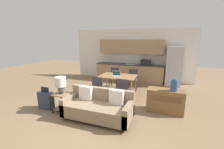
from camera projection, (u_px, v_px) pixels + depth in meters
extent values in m
plane|color=#7F6647|center=(92.00, 119.00, 4.16)|extent=(20.00, 20.00, 0.00)
cube|color=silver|center=(131.00, 55.00, 8.08)|extent=(6.40, 0.06, 2.70)
cube|color=white|center=(132.00, 49.00, 7.95)|extent=(1.15, 0.01, 1.16)
cube|color=tan|center=(129.00, 73.00, 7.98)|extent=(3.52, 0.62, 0.86)
cube|color=#38383A|center=(129.00, 64.00, 7.88)|extent=(3.55, 0.65, 0.04)
cube|color=#B2B5B7|center=(130.00, 64.00, 7.81)|extent=(0.48, 0.36, 0.01)
cylinder|color=#B7BABC|center=(131.00, 62.00, 7.94)|extent=(0.02, 0.02, 0.24)
cube|color=tan|center=(130.00, 47.00, 7.80)|extent=(3.34, 0.34, 0.70)
cube|color=black|center=(146.00, 62.00, 7.51)|extent=(0.48, 0.36, 0.28)
cube|color=#B7BABC|center=(174.00, 66.00, 7.09)|extent=(0.70, 0.70, 1.86)
cylinder|color=silver|center=(169.00, 65.00, 6.80)|extent=(0.02, 0.02, 0.84)
cube|color=olive|center=(118.00, 76.00, 5.91)|extent=(1.40, 0.94, 0.04)
cylinder|color=olive|center=(99.00, 87.00, 5.83)|extent=(0.05, 0.05, 0.72)
cylinder|color=olive|center=(131.00, 90.00, 5.41)|extent=(0.05, 0.05, 0.72)
cylinder|color=olive|center=(107.00, 81.00, 6.58)|extent=(0.05, 0.05, 0.72)
cylinder|color=olive|center=(136.00, 84.00, 6.16)|extent=(0.05, 0.05, 0.72)
cylinder|color=#3D2D1E|center=(65.00, 118.00, 4.11)|extent=(0.05, 0.05, 0.10)
cylinder|color=#3D2D1E|center=(124.00, 131.00, 3.55)|extent=(0.05, 0.05, 0.10)
cylinder|color=#3D2D1E|center=(78.00, 108.00, 4.70)|extent=(0.05, 0.05, 0.10)
cylinder|color=#3D2D1E|center=(130.00, 118.00, 4.14)|extent=(0.05, 0.05, 0.10)
cube|color=#847056|center=(97.00, 110.00, 4.07)|extent=(1.87, 0.80, 0.35)
cube|color=#847056|center=(102.00, 100.00, 4.33)|extent=(1.87, 0.14, 0.72)
cube|color=#847056|center=(70.00, 103.00, 4.35)|extent=(0.14, 0.80, 0.49)
cube|color=#847056|center=(128.00, 113.00, 3.77)|extent=(0.14, 0.80, 0.49)
cube|color=silver|center=(86.00, 93.00, 4.32)|extent=(0.41, 0.15, 0.40)
cube|color=silver|center=(116.00, 97.00, 4.01)|extent=(0.41, 0.16, 0.40)
cube|color=olive|center=(62.00, 94.00, 4.47)|extent=(0.45, 0.45, 0.03)
cube|color=olive|center=(63.00, 108.00, 4.58)|extent=(0.41, 0.41, 0.02)
cube|color=#232326|center=(52.00, 105.00, 4.42)|extent=(0.03, 0.03, 0.56)
cube|color=#232326|center=(64.00, 107.00, 4.28)|extent=(0.03, 0.03, 0.56)
cube|color=#232326|center=(61.00, 100.00, 4.80)|extent=(0.03, 0.03, 0.56)
cube|color=#232326|center=(72.00, 101.00, 4.66)|extent=(0.03, 0.03, 0.56)
cylinder|color=#4C515B|center=(61.00, 93.00, 4.46)|extent=(0.16, 0.16, 0.02)
sphere|color=#4C515B|center=(61.00, 90.00, 4.43)|extent=(0.20, 0.20, 0.20)
cylinder|color=beige|center=(61.00, 82.00, 4.38)|extent=(0.31, 0.31, 0.29)
cube|color=brown|center=(165.00, 101.00, 4.51)|extent=(1.05, 0.44, 0.71)
cube|color=brown|center=(165.00, 99.00, 4.27)|extent=(0.84, 0.01, 0.17)
cylinder|color=#234C84|center=(174.00, 86.00, 4.27)|extent=(0.19, 0.19, 0.31)
cylinder|color=#234C84|center=(175.00, 80.00, 4.24)|extent=(0.11, 0.11, 0.03)
cube|color=#38383D|center=(124.00, 90.00, 5.17)|extent=(0.42, 0.42, 0.04)
cube|color=#38383D|center=(122.00, 85.00, 4.94)|extent=(0.40, 0.03, 0.42)
cylinder|color=black|center=(130.00, 95.00, 5.33)|extent=(0.03, 0.03, 0.43)
cylinder|color=black|center=(120.00, 94.00, 5.44)|extent=(0.03, 0.03, 0.43)
cylinder|color=black|center=(127.00, 99.00, 5.02)|extent=(0.03, 0.03, 0.43)
cylinder|color=black|center=(117.00, 98.00, 5.13)|extent=(0.03, 0.03, 0.43)
cube|color=#38383D|center=(100.00, 88.00, 5.45)|extent=(0.44, 0.44, 0.04)
cube|color=#38383D|center=(97.00, 83.00, 5.22)|extent=(0.40, 0.05, 0.42)
cylinder|color=black|center=(106.00, 93.00, 5.60)|extent=(0.03, 0.03, 0.43)
cylinder|color=black|center=(98.00, 92.00, 5.72)|extent=(0.03, 0.03, 0.43)
cylinder|color=black|center=(102.00, 96.00, 5.29)|extent=(0.03, 0.03, 0.43)
cylinder|color=black|center=(94.00, 95.00, 5.41)|extent=(0.03, 0.03, 0.43)
cube|color=#38383D|center=(114.00, 78.00, 6.85)|extent=(0.43, 0.43, 0.04)
cube|color=#38383D|center=(115.00, 72.00, 6.98)|extent=(0.40, 0.04, 0.42)
cylinder|color=black|center=(109.00, 83.00, 6.80)|extent=(0.03, 0.03, 0.43)
cylinder|color=black|center=(116.00, 84.00, 6.69)|extent=(0.03, 0.03, 0.43)
cylinder|color=black|center=(111.00, 81.00, 7.11)|extent=(0.03, 0.03, 0.43)
cylinder|color=black|center=(118.00, 82.00, 7.01)|extent=(0.03, 0.03, 0.43)
cube|color=#38383D|center=(133.00, 80.00, 6.51)|extent=(0.48, 0.48, 0.04)
cube|color=#38383D|center=(133.00, 74.00, 6.64)|extent=(0.40, 0.09, 0.42)
cylinder|color=black|center=(128.00, 86.00, 6.44)|extent=(0.03, 0.03, 0.43)
cylinder|color=black|center=(136.00, 86.00, 6.37)|extent=(0.03, 0.03, 0.43)
cylinder|color=black|center=(129.00, 84.00, 6.76)|extent=(0.03, 0.03, 0.43)
cylinder|color=black|center=(137.00, 84.00, 6.69)|extent=(0.03, 0.03, 0.43)
cube|color=#B7BABC|center=(116.00, 76.00, 5.80)|extent=(0.36, 0.28, 0.02)
cube|color=#B7BABC|center=(117.00, 73.00, 5.89)|extent=(0.32, 0.12, 0.20)
cube|color=#143828|center=(117.00, 73.00, 5.88)|extent=(0.29, 0.10, 0.17)
cube|color=#2D384C|center=(46.00, 100.00, 4.74)|extent=(0.47, 0.22, 0.56)
cube|color=black|center=(45.00, 90.00, 4.66)|extent=(0.28, 0.02, 0.16)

